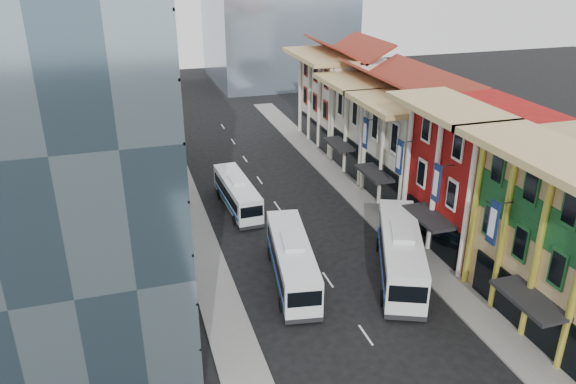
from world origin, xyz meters
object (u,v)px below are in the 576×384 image
object	(u,v)px
office_tower	(64,90)
bus_left_near	(292,260)
bus_left_far	(237,193)
bus_right	(400,252)

from	to	relation	value
office_tower	bus_left_near	bearing A→B (deg)	-13.01
office_tower	bus_left_far	bearing A→B (deg)	38.83
bus_left_near	bus_left_far	distance (m)	13.94
bus_right	bus_left_far	bearing A→B (deg)	144.26
bus_left_near	bus_left_far	bearing A→B (deg)	103.89
bus_left_near	bus_right	xyz separation A→B (m)	(8.18, -1.66, 0.17)
bus_left_near	bus_left_far	xyz separation A→B (m)	(-1.18, 13.89, -0.21)
bus_left_far	office_tower	bearing A→B (deg)	-143.65
bus_left_far	bus_right	distance (m)	18.15
bus_left_near	bus_right	bearing A→B (deg)	-2.43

